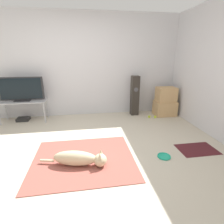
% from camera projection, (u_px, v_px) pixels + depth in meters
% --- Properties ---
extents(ground_plane, '(12.00, 12.00, 0.00)m').
position_uv_depth(ground_plane, '(81.00, 155.00, 2.85)').
color(ground_plane, '#BCB29E').
extents(wall_back, '(8.00, 0.06, 2.55)m').
position_uv_depth(wall_back, '(79.00, 66.00, 4.42)').
color(wall_back, silver).
rests_on(wall_back, ground_plane).
extents(area_rug, '(1.55, 1.33, 0.01)m').
position_uv_depth(area_rug, '(84.00, 159.00, 2.73)').
color(area_rug, '#934C42').
rests_on(area_rug, ground_plane).
extents(dog, '(0.98, 0.35, 0.24)m').
position_uv_depth(dog, '(80.00, 158.00, 2.54)').
color(dog, beige).
rests_on(dog, area_rug).
extents(frisbee, '(0.21, 0.21, 0.03)m').
position_uv_depth(frisbee, '(164.00, 156.00, 2.79)').
color(frisbee, '#199E7A').
rests_on(frisbee, ground_plane).
extents(cardboard_box_lower, '(0.54, 0.40, 0.38)m').
position_uv_depth(cardboard_box_lower, '(165.00, 108.00, 4.67)').
color(cardboard_box_lower, tan).
rests_on(cardboard_box_lower, ground_plane).
extents(cardboard_box_upper, '(0.48, 0.35, 0.37)m').
position_uv_depth(cardboard_box_upper, '(166.00, 94.00, 4.57)').
color(cardboard_box_upper, tan).
rests_on(cardboard_box_upper, cardboard_box_lower).
extents(floor_speaker, '(0.20, 0.20, 1.04)m').
position_uv_depth(floor_speaker, '(135.00, 96.00, 4.61)').
color(floor_speaker, '#2D2823').
rests_on(floor_speaker, ground_plane).
extents(tv_stand, '(1.05, 0.45, 0.51)m').
position_uv_depth(tv_stand, '(23.00, 103.00, 4.17)').
color(tv_stand, '#A8A8AD').
rests_on(tv_stand, ground_plane).
extents(tv, '(1.00, 0.20, 0.56)m').
position_uv_depth(tv, '(21.00, 89.00, 4.06)').
color(tv, '#232326').
rests_on(tv, tv_stand).
extents(tennis_ball_by_boxes, '(0.07, 0.07, 0.07)m').
position_uv_depth(tennis_ball_by_boxes, '(155.00, 117.00, 4.48)').
color(tennis_ball_by_boxes, '#C6E033').
rests_on(tennis_ball_by_boxes, ground_plane).
extents(tennis_ball_near_speaker, '(0.07, 0.07, 0.07)m').
position_uv_depth(tennis_ball_near_speaker, '(149.00, 117.00, 4.50)').
color(tennis_ball_near_speaker, '#C6E033').
rests_on(tennis_ball_near_speaker, ground_plane).
extents(game_console, '(0.28, 0.23, 0.07)m').
position_uv_depth(game_console, '(23.00, 119.00, 4.32)').
color(game_console, black).
rests_on(game_console, ground_plane).
extents(door_mat, '(0.65, 0.44, 0.01)m').
position_uv_depth(door_mat, '(197.00, 149.00, 3.01)').
color(door_mat, '#47191E').
rests_on(door_mat, ground_plane).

